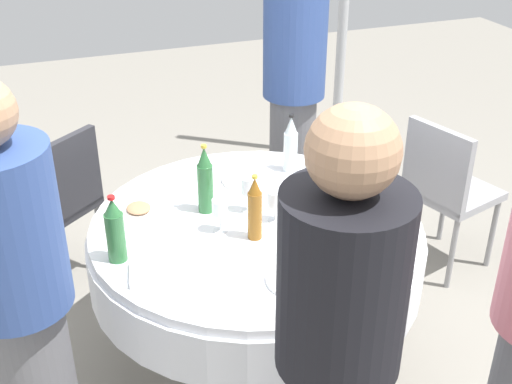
{
  "coord_description": "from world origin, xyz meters",
  "views": [
    {
      "loc": [
        2.19,
        -0.8,
        2.16
      ],
      "look_at": [
        0.0,
        0.0,
        0.88
      ],
      "focal_mm": 46.22,
      "sensor_mm": 36.0,
      "label": 1
    }
  ],
  "objects_px": {
    "wine_glass_rear": "(313,172)",
    "person_far": "(294,93)",
    "plate_right": "(341,239)",
    "bottle_amber_west": "(255,209)",
    "plate_near": "(139,211)",
    "dining_table": "(256,251)",
    "wine_glass_east": "(220,208)",
    "person_south": "(21,308)",
    "bottle_clear_rear": "(291,145)",
    "wine_glass_outer": "(356,269)",
    "wine_glass_front": "(275,200)",
    "chair_east": "(58,198)",
    "bottle_green_far": "(115,231)",
    "plate_inner": "(249,179)",
    "person_west": "(336,368)",
    "bottle_green_south": "(205,181)",
    "wine_glass_left": "(249,188)",
    "chair_outer": "(446,185)",
    "plate_front": "(298,279)"
  },
  "relations": [
    {
      "from": "person_west",
      "to": "plate_front",
      "type": "bearing_deg",
      "value": -95.83
    },
    {
      "from": "bottle_amber_west",
      "to": "chair_outer",
      "type": "xyz_separation_m",
      "value": [
        -0.46,
        1.24,
        -0.35
      ]
    },
    {
      "from": "bottle_clear_rear",
      "to": "person_west",
      "type": "height_order",
      "value": "person_west"
    },
    {
      "from": "wine_glass_front",
      "to": "chair_east",
      "type": "distance_m",
      "value": 1.28
    },
    {
      "from": "wine_glass_outer",
      "to": "plate_near",
      "type": "xyz_separation_m",
      "value": [
        -0.79,
        -0.6,
        -0.08
      ]
    },
    {
      "from": "bottle_green_far",
      "to": "person_far",
      "type": "relative_size",
      "value": 0.16
    },
    {
      "from": "dining_table",
      "to": "person_south",
      "type": "xyz_separation_m",
      "value": [
        0.38,
        -0.93,
        0.24
      ]
    },
    {
      "from": "bottle_green_far",
      "to": "plate_front",
      "type": "relative_size",
      "value": 1.17
    },
    {
      "from": "chair_east",
      "to": "person_west",
      "type": "bearing_deg",
      "value": -111.4
    },
    {
      "from": "dining_table",
      "to": "plate_near",
      "type": "xyz_separation_m",
      "value": [
        -0.23,
        -0.44,
        0.16
      ]
    },
    {
      "from": "wine_glass_outer",
      "to": "person_south",
      "type": "height_order",
      "value": "person_south"
    },
    {
      "from": "wine_glass_front",
      "to": "person_west",
      "type": "relative_size",
      "value": 0.08
    },
    {
      "from": "bottle_amber_west",
      "to": "plate_near",
      "type": "height_order",
      "value": "bottle_amber_west"
    },
    {
      "from": "bottle_amber_west",
      "to": "wine_glass_front",
      "type": "bearing_deg",
      "value": 126.99
    },
    {
      "from": "wine_glass_left",
      "to": "plate_inner",
      "type": "xyz_separation_m",
      "value": [
        -0.26,
        0.1,
        -0.1
      ]
    },
    {
      "from": "wine_glass_rear",
      "to": "person_far",
      "type": "relative_size",
      "value": 0.08
    },
    {
      "from": "plate_right",
      "to": "wine_glass_east",
      "type": "bearing_deg",
      "value": -119.28
    },
    {
      "from": "bottle_green_south",
      "to": "bottle_green_far",
      "type": "relative_size",
      "value": 1.13
    },
    {
      "from": "bottle_clear_rear",
      "to": "wine_glass_front",
      "type": "height_order",
      "value": "bottle_clear_rear"
    },
    {
      "from": "bottle_green_south",
      "to": "bottle_amber_west",
      "type": "distance_m",
      "value": 0.3
    },
    {
      "from": "wine_glass_rear",
      "to": "plate_front",
      "type": "relative_size",
      "value": 0.57
    },
    {
      "from": "person_far",
      "to": "wine_glass_east",
      "type": "bearing_deg",
      "value": -95.95
    },
    {
      "from": "chair_outer",
      "to": "bottle_green_south",
      "type": "bearing_deg",
      "value": -98.2
    },
    {
      "from": "bottle_green_south",
      "to": "plate_inner",
      "type": "relative_size",
      "value": 1.2
    },
    {
      "from": "bottle_green_south",
      "to": "wine_glass_rear",
      "type": "height_order",
      "value": "bottle_green_south"
    },
    {
      "from": "wine_glass_rear",
      "to": "person_south",
      "type": "distance_m",
      "value": 1.37
    },
    {
      "from": "plate_inner",
      "to": "person_far",
      "type": "height_order",
      "value": "person_far"
    },
    {
      "from": "dining_table",
      "to": "person_far",
      "type": "relative_size",
      "value": 0.82
    },
    {
      "from": "plate_right",
      "to": "plate_near",
      "type": "xyz_separation_m",
      "value": [
        -0.49,
        -0.7,
        0.0
      ]
    },
    {
      "from": "wine_glass_outer",
      "to": "person_far",
      "type": "xyz_separation_m",
      "value": [
        -1.52,
        0.41,
        0.06
      ]
    },
    {
      "from": "plate_right",
      "to": "bottle_amber_west",
      "type": "bearing_deg",
      "value": -114.84
    },
    {
      "from": "bottle_green_far",
      "to": "chair_outer",
      "type": "distance_m",
      "value": 1.86
    },
    {
      "from": "bottle_green_far",
      "to": "chair_east",
      "type": "xyz_separation_m",
      "value": [
        -0.98,
        -0.16,
        -0.35
      ]
    },
    {
      "from": "wine_glass_front",
      "to": "plate_inner",
      "type": "relative_size",
      "value": 0.54
    },
    {
      "from": "wine_glass_outer",
      "to": "plate_inner",
      "type": "height_order",
      "value": "wine_glass_outer"
    },
    {
      "from": "bottle_green_far",
      "to": "person_south",
      "type": "xyz_separation_m",
      "value": [
        0.31,
        -0.35,
        -0.03
      ]
    },
    {
      "from": "dining_table",
      "to": "bottle_amber_west",
      "type": "relative_size",
      "value": 5.04
    },
    {
      "from": "wine_glass_east",
      "to": "wine_glass_rear",
      "type": "bearing_deg",
      "value": 110.33
    },
    {
      "from": "bottle_clear_rear",
      "to": "wine_glass_outer",
      "type": "xyz_separation_m",
      "value": [
        0.95,
        -0.15,
        -0.04
      ]
    },
    {
      "from": "wine_glass_left",
      "to": "wine_glass_east",
      "type": "relative_size",
      "value": 1.09
    },
    {
      "from": "bottle_clear_rear",
      "to": "wine_glass_east",
      "type": "relative_size",
      "value": 1.97
    },
    {
      "from": "plate_near",
      "to": "person_west",
      "type": "distance_m",
      "value": 1.26
    },
    {
      "from": "wine_glass_east",
      "to": "chair_east",
      "type": "relative_size",
      "value": 0.17
    },
    {
      "from": "person_far",
      "to": "chair_east",
      "type": "relative_size",
      "value": 1.95
    },
    {
      "from": "plate_near",
      "to": "bottle_green_south",
      "type": "bearing_deg",
      "value": 74.52
    },
    {
      "from": "bottle_clear_rear",
      "to": "wine_glass_outer",
      "type": "distance_m",
      "value": 0.96
    },
    {
      "from": "chair_east",
      "to": "chair_outer",
      "type": "bearing_deg",
      "value": -55.64
    },
    {
      "from": "chair_east",
      "to": "plate_near",
      "type": "bearing_deg",
      "value": -105.24
    },
    {
      "from": "dining_table",
      "to": "wine_glass_east",
      "type": "xyz_separation_m",
      "value": [
        0.02,
        -0.16,
        0.25
      ]
    },
    {
      "from": "chair_east",
      "to": "bottle_clear_rear",
      "type": "bearing_deg",
      "value": -65.58
    }
  ]
}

